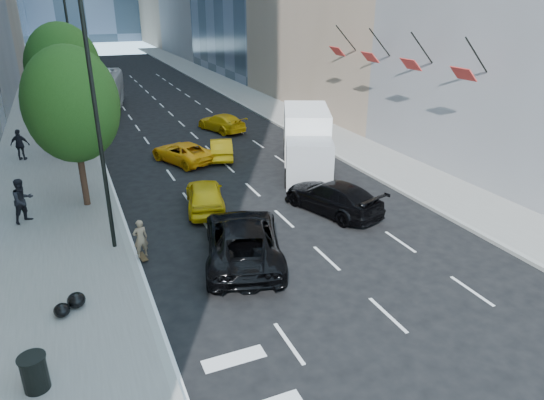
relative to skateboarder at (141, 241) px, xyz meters
name	(u,v)px	position (x,y,z in m)	size (l,w,h in m)	color
ground	(304,263)	(5.60, -2.79, -0.77)	(160.00, 160.00, 0.00)	black
sidewalk_left	(47,118)	(-3.40, 27.21, -0.70)	(6.00, 120.00, 0.15)	slate
sidewalk_right	(257,101)	(15.60, 27.21, -0.70)	(4.00, 120.00, 0.15)	slate
lamp_near	(100,106)	(-0.72, 1.21, 5.04)	(2.13, 0.22, 10.00)	black
lamp_far	(75,56)	(-0.72, 19.21, 5.04)	(2.13, 0.22, 10.00)	black
tree_near	(72,105)	(-1.60, 6.21, 4.20)	(4.20, 4.20, 7.46)	black
tree_mid	(64,69)	(-1.60, 16.21, 4.54)	(4.50, 4.50, 7.99)	black
tree_far	(61,59)	(-1.60, 29.21, 3.85)	(3.90, 3.90, 6.92)	black
traffic_signal	(68,54)	(-0.80, 37.21, 3.46)	(2.48, 0.53, 5.20)	black
facade_flags	(391,57)	(16.24, 7.21, 5.41)	(1.85, 13.30, 2.05)	black
skateboarder	(141,241)	(0.00, 0.00, 0.00)	(0.56, 0.37, 1.55)	#7A654C
black_sedan_lincoln	(243,240)	(3.60, -1.56, 0.06)	(2.78, 6.02, 1.67)	black
black_sedan_mercedes	(333,197)	(9.03, 1.05, -0.02)	(2.11, 5.18, 1.50)	black
taxi_a	(205,195)	(3.60, 3.71, -0.05)	(1.71, 4.26, 1.45)	gold
taxi_b	(221,148)	(6.80, 11.21, -0.14)	(1.34, 3.83, 1.26)	#E8A50C
taxi_c	(182,152)	(4.33, 11.32, -0.15)	(2.08, 4.51, 1.25)	#FFA90D
taxi_d	(221,122)	(8.89, 17.71, -0.12)	(1.83, 4.51, 1.31)	#E0AA0B
city_bus	(103,93)	(1.38, 28.73, 0.87)	(2.76, 11.81, 3.29)	silver
box_truck	(307,141)	(10.73, 7.11, 0.96)	(5.23, 7.55, 3.41)	white
pedestrian_a	(23,201)	(-4.22, 5.21, 0.38)	(0.98, 0.76, 2.01)	black
pedestrian_b	(20,145)	(-4.76, 15.21, 0.34)	(1.13, 0.47, 1.92)	black
trash_can	(35,373)	(-3.62, -6.01, -0.15)	(0.64, 0.64, 0.95)	black
garbage_bags	(71,304)	(-2.68, -2.75, -0.39)	(0.98, 0.95, 0.49)	black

